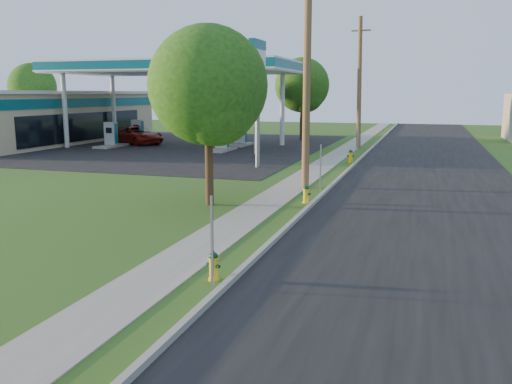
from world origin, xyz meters
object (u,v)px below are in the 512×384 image
at_px(utility_pole_mid, 307,71).
at_px(car_red, 135,135).
at_px(hydrant_near, 213,266).
at_px(fuel_pump_nw, 111,138).
at_px(hydrant_far, 351,156).
at_px(fuel_pump_ne, 222,141).
at_px(tree_verge, 210,90).
at_px(fuel_pump_se, 241,137).
at_px(tree_back, 33,89).
at_px(utility_pole_far, 359,83).
at_px(tree_lot, 303,87).
at_px(hydrant_mid, 306,194).
at_px(fuel_pump_sw, 138,134).
at_px(price_pylon, 258,67).

height_order(utility_pole_mid, car_red, utility_pole_mid).
bearing_deg(car_red, hydrant_near, -125.00).
height_order(fuel_pump_nw, hydrant_near, fuel_pump_nw).
bearing_deg(hydrant_far, hydrant_near, -90.14).
bearing_deg(car_red, fuel_pump_nw, -166.99).
distance_m(fuel_pump_ne, tree_verge, 19.20).
bearing_deg(fuel_pump_ne, fuel_pump_se, 90.00).
xyz_separation_m(fuel_pump_se, tree_back, (-23.22, 4.93, 3.76)).
height_order(utility_pole_far, fuel_pump_ne, utility_pole_far).
bearing_deg(tree_lot, tree_back, -176.79).
distance_m(tree_back, hydrant_mid, 41.67).
bearing_deg(fuel_pump_nw, tree_back, 147.86).
xyz_separation_m(tree_lot, hydrant_near, (6.10, -35.71, -4.23)).
distance_m(fuel_pump_nw, hydrant_near, 31.36).
xyz_separation_m(utility_pole_mid, fuel_pump_se, (-8.90, 17.00, -4.23)).
bearing_deg(fuel_pump_sw, hydrant_mid, -47.44).
height_order(utility_pole_far, car_red, utility_pole_far).
bearing_deg(tree_lot, fuel_pump_ne, -108.34).
bearing_deg(utility_pole_mid, tree_verge, -117.31).
relative_size(tree_lot, hydrant_mid, 10.06).
relative_size(utility_pole_mid, tree_lot, 1.38).
relative_size(fuel_pump_ne, tree_verge, 0.50).
distance_m(fuel_pump_se, tree_verge, 22.95).
distance_m(fuel_pump_ne, tree_lot, 11.64).
relative_size(fuel_pump_ne, hydrant_near, 4.77).
xyz_separation_m(tree_lot, hydrant_mid, (6.20, -26.76, -4.22)).
relative_size(tree_verge, tree_back, 0.93).
relative_size(utility_pole_mid, hydrant_near, 14.60).
xyz_separation_m(utility_pole_mid, tree_back, (-32.12, 21.93, -0.47)).
relative_size(fuel_pump_se, hydrant_near, 4.77).
bearing_deg(fuel_pump_ne, tree_verge, -70.07).
xyz_separation_m(utility_pole_far, tree_back, (-32.12, 3.93, -0.32)).
relative_size(fuel_pump_sw, hydrant_mid, 4.55).
distance_m(tree_lot, hydrant_far, 16.12).
distance_m(fuel_pump_sw, fuel_pump_se, 9.00).
height_order(hydrant_near, car_red, car_red).
distance_m(utility_pole_mid, tree_lot, 24.06).
distance_m(fuel_pump_nw, tree_lot, 16.69).
height_order(tree_lot, hydrant_near, tree_lot).
height_order(fuel_pump_sw, fuel_pump_se, same).
xyz_separation_m(fuel_pump_ne, tree_verge, (6.44, -17.76, 3.44)).
bearing_deg(car_red, utility_pole_mid, -109.97).
bearing_deg(fuel_pump_se, tree_verge, -73.51).
bearing_deg(utility_pole_far, utility_pole_mid, -90.00).
distance_m(fuel_pump_se, hydrant_far, 12.43).
distance_m(tree_verge, hydrant_near, 8.99).
bearing_deg(tree_verge, price_pylon, 97.99).
xyz_separation_m(fuel_pump_sw, tree_back, (-14.22, 4.93, 3.76)).
bearing_deg(fuel_pump_nw, fuel_pump_se, 23.96).
bearing_deg(hydrant_near, price_pylon, 104.39).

